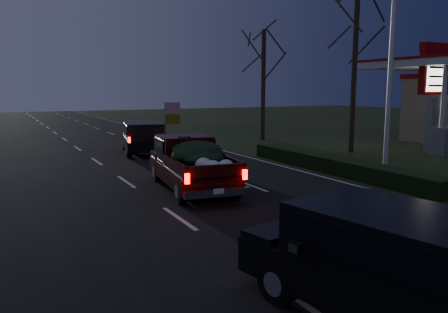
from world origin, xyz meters
name	(u,v)px	position (x,y,z in m)	size (l,w,h in m)	color
ground	(179,219)	(0.00, 0.00, 0.00)	(120.00, 120.00, 0.00)	black
road_asphalt	(179,219)	(0.00, 0.00, 0.01)	(14.00, 120.00, 0.02)	black
hedge_row	(334,165)	(7.80, 3.00, 0.30)	(1.00, 10.00, 0.60)	black
light_pole	(393,29)	(9.50, 2.00, 5.48)	(0.50, 0.90, 9.16)	silver
gas_price_pylon	(434,79)	(16.00, 4.99, 3.77)	(2.00, 0.41, 5.57)	gray
gas_canopy	(442,69)	(18.00, 6.00, 4.35)	(7.10, 6.10, 4.88)	silver
bare_tree_mid	(356,27)	(12.50, 7.00, 6.35)	(3.60, 3.60, 8.50)	black
bare_tree_far	(264,58)	(11.50, 14.00, 5.23)	(3.60, 3.60, 7.00)	black
pickup_truck	(191,160)	(1.65, 3.01, 0.95)	(2.46, 5.05, 2.54)	#330907
lead_suv	(143,134)	(2.73, 11.68, 0.99)	(2.77, 4.83, 1.30)	black
rear_suv	(411,260)	(0.82, -6.25, 1.00)	(2.74, 4.86, 1.32)	black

